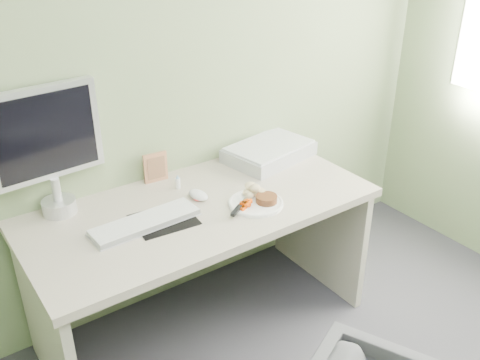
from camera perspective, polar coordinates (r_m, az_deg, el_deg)
wall_back at (r=2.53m, az=-9.25°, el=13.27°), size 3.50×0.00×3.50m
desk at (r=2.55m, az=-4.09°, el=-6.16°), size 1.60×0.75×0.73m
plate at (r=2.44m, az=1.70°, el=-2.49°), size 0.25×0.25×0.01m
steak at (r=2.43m, az=2.84°, el=-2.02°), size 0.12×0.12×0.03m
potato_pile at (r=2.48m, az=1.59°, el=-1.11°), size 0.12×0.11×0.06m
carrot_heap at (r=2.39m, az=0.73°, el=-2.52°), size 0.06×0.06×0.04m
steak_knife at (r=2.37m, az=-0.07°, el=-2.89°), size 0.20×0.14×0.02m
mousepad at (r=2.35m, az=-8.12°, el=-4.21°), size 0.28×0.25×0.00m
keyboard at (r=2.32m, az=-10.06°, el=-4.40°), size 0.47×0.15×0.02m
computer_mouse at (r=2.49m, az=-4.47°, el=-1.61°), size 0.08×0.12×0.04m
photo_frame at (r=2.65m, az=-9.00°, el=1.34°), size 0.12×0.02×0.15m
eyedrop_bottle at (r=2.58m, az=-6.66°, el=-0.23°), size 0.02×0.02×0.07m
scanner at (r=2.88m, az=3.12°, el=2.98°), size 0.50×0.38×0.07m
monitor at (r=2.39m, az=-19.90°, el=3.58°), size 0.48×0.15×0.57m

